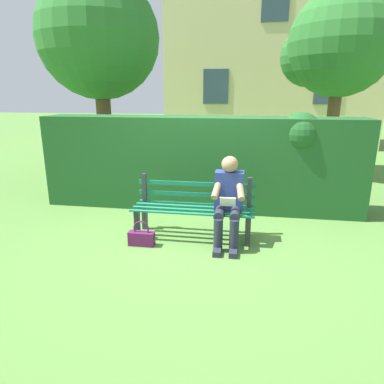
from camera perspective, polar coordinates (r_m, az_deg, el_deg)
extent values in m
plane|color=#517F38|center=(4.88, 0.19, -7.42)|extent=(60.00, 60.00, 0.00)
cube|color=#2D3338|center=(4.58, 9.26, -6.43)|extent=(0.07, 0.07, 0.41)
cube|color=#2D3338|center=(4.81, -9.10, -5.31)|extent=(0.07, 0.07, 0.41)
cube|color=#2D3338|center=(4.91, 9.29, -4.87)|extent=(0.07, 0.07, 0.41)
cube|color=#2D3338|center=(5.12, -7.87, -3.91)|extent=(0.07, 0.07, 0.41)
cube|color=#197251|center=(4.94, 0.62, -1.87)|extent=(1.67, 0.06, 0.02)
cube|color=#197251|center=(4.79, 0.34, -2.42)|extent=(1.67, 0.06, 0.02)
cube|color=#197251|center=(4.65, 0.05, -3.00)|extent=(1.67, 0.06, 0.02)
cube|color=#197251|center=(4.51, -0.26, -3.61)|extent=(1.67, 0.06, 0.02)
cube|color=#2D3338|center=(4.81, 9.52, 0.06)|extent=(0.06, 0.06, 0.40)
cube|color=#2D3338|center=(5.03, -7.92, 0.83)|extent=(0.06, 0.06, 0.40)
cube|color=#197251|center=(4.89, 0.60, -0.41)|extent=(1.67, 0.02, 0.06)
cube|color=#197251|center=(4.85, 0.61, 1.33)|extent=(1.67, 0.02, 0.06)
cube|color=navy|center=(4.61, 6.19, 0.25)|extent=(0.38, 0.22, 0.52)
sphere|color=#A57A5B|center=(4.51, 6.31, 4.58)|extent=(0.22, 0.22, 0.22)
cylinder|color=#232838|center=(4.48, 7.22, -3.48)|extent=(0.13, 0.42, 0.13)
cylinder|color=#232838|center=(4.49, 4.67, -3.35)|extent=(0.13, 0.42, 0.13)
cylinder|color=#232838|center=(4.37, 6.99, -7.31)|extent=(0.12, 0.12, 0.43)
cylinder|color=#232838|center=(4.38, 4.36, -7.18)|extent=(0.12, 0.12, 0.43)
cube|color=#232838|center=(4.37, 6.86, -9.91)|extent=(0.10, 0.24, 0.07)
cube|color=#232838|center=(4.38, 4.22, -9.77)|extent=(0.10, 0.24, 0.07)
cylinder|color=#A57A5B|center=(4.46, 8.03, 0.44)|extent=(0.14, 0.32, 0.26)
cylinder|color=#A57A5B|center=(4.47, 4.19, 0.61)|extent=(0.14, 0.32, 0.26)
cube|color=white|center=(4.39, 5.96, -1.63)|extent=(0.20, 0.07, 0.13)
cube|color=#1E5123|center=(5.96, 1.32, 4.85)|extent=(5.41, 0.74, 1.57)
sphere|color=#1E5123|center=(5.77, 17.58, 9.28)|extent=(0.67, 0.67, 0.67)
sphere|color=#1E5123|center=(6.29, -11.01, 9.50)|extent=(0.59, 0.59, 0.59)
cylinder|color=brown|center=(8.45, -14.30, 10.51)|extent=(0.34, 0.34, 2.40)
sphere|color=#2D702D|center=(8.50, -15.26, 23.57)|extent=(2.66, 2.66, 2.66)
sphere|color=#2D702D|center=(9.10, -18.13, 21.12)|extent=(1.60, 1.60, 1.60)
cube|color=beige|center=(14.33, 13.06, 23.54)|extent=(7.68, 2.70, 7.83)
cube|color=#334756|center=(13.07, 21.68, 16.03)|extent=(0.90, 0.04, 1.20)
cube|color=#334756|center=(12.87, 3.97, 17.09)|extent=(0.90, 0.04, 1.20)
cube|color=#334756|center=(13.15, 13.73, 28.39)|extent=(0.90, 0.04, 1.20)
cube|color=#59194C|center=(4.63, -8.39, -7.68)|extent=(0.34, 0.12, 0.19)
torus|color=#59194C|center=(4.57, -8.46, -6.03)|extent=(0.21, 0.02, 0.21)
cylinder|color=brown|center=(9.01, 22.24, 10.08)|extent=(0.29, 0.29, 2.38)
sphere|color=#2D702D|center=(9.04, 23.55, 21.73)|extent=(2.36, 2.36, 2.36)
sphere|color=#2D702D|center=(9.26, 19.06, 20.51)|extent=(1.42, 1.42, 1.42)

